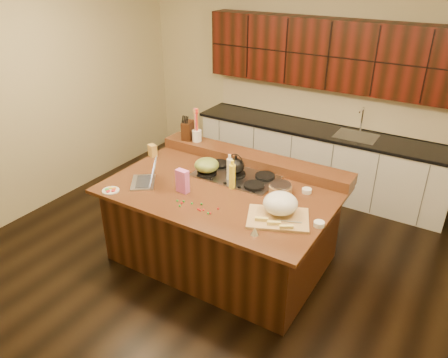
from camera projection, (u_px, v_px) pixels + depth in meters
The scene contains 33 objects.
room at pixel (221, 150), 4.45m from camera, with size 5.52×5.02×2.72m.
island at pixel (222, 223), 4.86m from camera, with size 2.40×1.60×0.92m.
back_ledge at pixel (253, 159), 5.15m from camera, with size 2.40×0.30×0.12m, color black.
cooktop at pixel (236, 175), 4.87m from camera, with size 0.92×0.52×0.05m.
back_counter at pixel (323, 125), 6.16m from camera, with size 3.70×0.66×2.40m.
kettle at pixel (236, 166), 4.81m from camera, with size 0.19×0.19×0.17m, color black.
green_bowl at pixel (207, 165), 4.86m from camera, with size 0.28×0.28×0.15m, color olive.
laptop at pixel (148, 177), 4.71m from camera, with size 0.43×0.45×0.25m.
oil_bottle at pixel (232, 177), 4.58m from camera, with size 0.07×0.07×0.27m, color yellow.
vinegar_bottle at pixel (229, 169), 4.75m from camera, with size 0.06×0.06×0.25m, color silver.
wooden_tray at pixel (280, 207), 4.09m from camera, with size 0.68×0.60×0.23m.
ramekin_a at pixel (319, 224), 3.98m from camera, with size 0.10×0.10×0.04m, color white.
ramekin_b at pixel (290, 201), 4.35m from camera, with size 0.10×0.10×0.04m, color white.
ramekin_c at pixel (307, 191), 4.54m from camera, with size 0.10×0.10×0.04m, color white.
strainer_bowl at pixel (280, 190), 4.51m from camera, with size 0.24×0.24×0.09m, color #996B3F.
kitchen_timer at pixel (255, 231), 3.85m from camera, with size 0.08×0.08×0.07m, color silver.
pink_bag at pixel (182, 181), 4.51m from camera, with size 0.13×0.07×0.25m, color #DD68BC.
candy_plate at pixel (111, 191), 4.57m from camera, with size 0.18×0.18×0.01m, color white.
package_box at pixel (152, 151), 5.33m from camera, with size 0.11×0.07×0.15m, color gold.
utensil_crock at pixel (197, 136), 5.46m from camera, with size 0.12×0.12×0.14m, color white.
knife_block at pixel (188, 130), 5.50m from camera, with size 0.12×0.19×0.23m, color black.
gumdrop_0 at pixel (198, 209), 4.23m from camera, with size 0.02×0.02×0.02m, color red.
gumdrop_1 at pixel (192, 203), 4.33m from camera, with size 0.02×0.02×0.02m, color #198C26.
gumdrop_2 at pixel (218, 209), 4.24m from camera, with size 0.02×0.02×0.02m, color red.
gumdrop_3 at pixel (180, 206), 4.29m from camera, with size 0.02×0.02×0.02m, color #198C26.
gumdrop_4 at pixel (210, 213), 4.17m from camera, with size 0.02×0.02×0.02m, color red.
gumdrop_5 at pixel (184, 201), 4.37m from camera, with size 0.02×0.02×0.02m, color #198C26.
gumdrop_6 at pixel (204, 210), 4.22m from camera, with size 0.02×0.02×0.02m, color red.
gumdrop_7 at pixel (208, 213), 4.17m from camera, with size 0.02×0.02×0.02m, color #198C26.
gumdrop_8 at pixel (200, 210), 4.22m from camera, with size 0.02×0.02×0.02m, color red.
gumdrop_9 at pixel (202, 204), 4.32m from camera, with size 0.02×0.02×0.02m, color #198C26.
gumdrop_10 at pixel (182, 203), 4.34m from camera, with size 0.02×0.02×0.02m, color red.
gumdrop_11 at pixel (177, 201), 4.38m from camera, with size 0.02×0.02×0.02m, color #198C26.
Camera 1 is at (2.17, -3.47, 3.13)m, focal length 35.00 mm.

